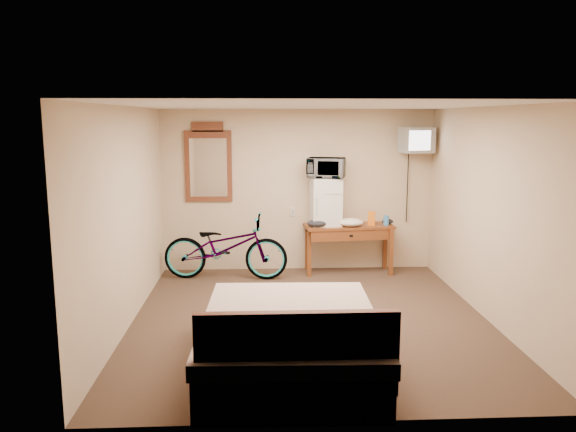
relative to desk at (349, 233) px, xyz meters
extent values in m
plane|color=#432E21|center=(-0.77, -2.00, -0.63)|extent=(4.60, 4.60, 0.00)
plane|color=silver|center=(-0.77, -2.00, 1.87)|extent=(4.60, 4.60, 0.00)
cube|color=beige|center=(-0.77, 0.30, 0.62)|extent=(4.20, 0.04, 2.50)
cube|color=beige|center=(-0.77, -4.30, 0.62)|extent=(4.20, 0.04, 2.50)
cube|color=beige|center=(-2.87, -2.00, 0.62)|extent=(0.04, 4.60, 2.50)
cube|color=beige|center=(1.33, -2.00, 0.62)|extent=(0.04, 4.60, 2.50)
cube|color=beige|center=(-0.85, 0.29, 0.29)|extent=(0.08, 0.01, 0.13)
cube|color=brown|center=(0.00, 0.04, 0.10)|extent=(1.39, 0.65, 0.04)
cube|color=brown|center=(-0.62, -0.17, -0.27)|extent=(0.06, 0.06, 0.71)
cube|color=brown|center=(0.62, -0.17, -0.27)|extent=(0.06, 0.06, 0.71)
cube|color=brown|center=(-0.62, 0.25, -0.27)|extent=(0.06, 0.06, 0.71)
cube|color=brown|center=(0.62, 0.25, -0.27)|extent=(0.06, 0.06, 0.71)
cube|color=brown|center=(0.00, -0.19, 0.00)|extent=(1.22, 0.17, 0.16)
cube|color=black|center=(0.00, -0.21, 0.00)|extent=(0.05, 0.02, 0.03)
cube|color=white|center=(-0.36, 0.05, 0.48)|extent=(0.47, 0.45, 0.73)
cube|color=gray|center=(-0.36, -0.16, 0.63)|extent=(0.44, 0.01, 0.00)
cylinder|color=gray|center=(-0.52, -0.17, 0.44)|extent=(0.02, 0.02, 0.26)
imported|color=white|center=(-0.36, 0.05, 1.00)|extent=(0.62, 0.50, 0.30)
cube|color=orange|center=(0.34, -0.02, 0.23)|extent=(0.12, 0.09, 0.22)
cylinder|color=#3A85C6|center=(0.57, -0.01, 0.20)|extent=(0.09, 0.09, 0.15)
ellipsoid|color=white|center=(0.00, -0.08, 0.18)|extent=(0.39, 0.30, 0.12)
ellipsoid|color=black|center=(-0.51, -0.11, 0.18)|extent=(0.30, 0.22, 0.11)
ellipsoid|color=black|center=(0.61, 0.07, 0.16)|extent=(0.18, 0.14, 0.08)
cube|color=black|center=(1.00, 0.28, 1.32)|extent=(0.14, 0.02, 0.14)
cylinder|color=black|center=(1.00, 0.24, 1.32)|extent=(0.05, 0.30, 0.05)
cube|color=gray|center=(1.00, 0.02, 1.41)|extent=(0.52, 0.48, 0.38)
cube|color=white|center=(1.00, -0.17, 1.41)|extent=(0.35, 0.12, 0.29)
cube|color=black|center=(1.00, 0.21, 1.41)|extent=(0.26, 0.09, 0.24)
cube|color=brown|center=(-2.14, 0.27, 1.01)|extent=(0.72, 0.04, 1.08)
cube|color=brown|center=(-2.14, 0.27, 1.61)|extent=(0.48, 0.04, 0.15)
cube|color=white|center=(-2.14, 0.25, 0.99)|extent=(0.56, 0.01, 0.89)
imported|color=black|center=(-1.87, -0.23, -0.15)|extent=(1.89, 0.82, 0.97)
cube|color=brown|center=(-1.07, -3.30, -0.43)|extent=(1.66, 2.17, 0.40)
cube|color=#C2B796|center=(-1.07, -3.30, -0.18)|extent=(1.70, 2.21, 0.14)
cube|color=brown|center=(-1.07, -4.26, -0.08)|extent=(1.59, 0.08, 0.70)
ellipsoid|color=white|center=(-1.45, -3.95, -0.05)|extent=(0.57, 0.35, 0.20)
ellipsoid|color=white|center=(-0.70, -3.95, -0.05)|extent=(0.57, 0.35, 0.20)
camera|label=1|loc=(-1.34, -8.36, 1.73)|focal=35.00mm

